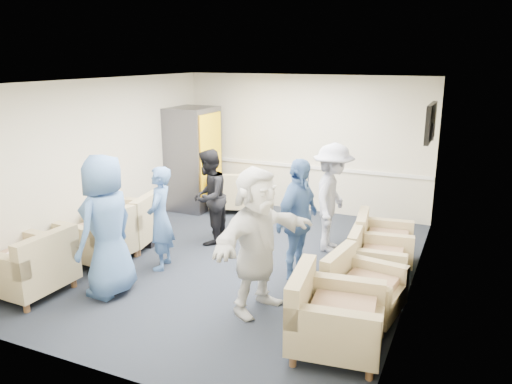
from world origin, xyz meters
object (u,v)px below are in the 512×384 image
at_px(armchair_right_midfar, 374,260).
at_px(person_front_left, 106,226).
at_px(armchair_left_far, 130,224).
at_px(armchair_right_midnear, 360,290).
at_px(armchair_left_mid, 102,239).
at_px(armchair_right_far, 381,243).
at_px(armchair_left_near, 31,267).
at_px(person_mid_right, 298,220).
at_px(person_back_right, 332,198).
at_px(vending_machine, 193,158).
at_px(person_front_right, 257,240).
at_px(armchair_right_near, 331,319).
at_px(armchair_corner, 233,194).
at_px(person_mid_left, 160,218).
at_px(person_back_left, 209,197).

bearing_deg(armchair_right_midfar, person_front_left, 115.65).
relative_size(armchair_left_far, armchair_right_midnear, 1.17).
distance_m(armchair_left_mid, armchair_right_far, 4.20).
distance_m(armchair_left_near, person_mid_right, 3.58).
bearing_deg(person_back_right, armchair_right_far, -111.21).
relative_size(armchair_left_mid, vending_machine, 0.48).
distance_m(person_front_left, person_front_right, 1.98).
bearing_deg(person_back_right, armchair_right_near, -169.12).
bearing_deg(person_back_right, armchair_right_midnear, -159.78).
relative_size(armchair_left_near, armchair_right_far, 1.05).
distance_m(vending_machine, person_mid_right, 3.88).
bearing_deg(armchair_corner, armchair_right_midfar, 127.82).
distance_m(armchair_left_far, person_mid_left, 1.18).
relative_size(armchair_right_midnear, person_mid_right, 0.54).
bearing_deg(armchair_left_far, person_mid_right, 78.86).
bearing_deg(person_back_left, armchair_left_mid, -48.38).
height_order(vending_machine, person_back_left, vending_machine).
bearing_deg(armchair_corner, armchair_right_midnear, 117.02).
bearing_deg(armchair_right_midnear, person_mid_left, 93.40).
height_order(armchair_left_near, armchair_right_far, armchair_left_near).
bearing_deg(person_back_left, person_front_left, -17.71).
xyz_separation_m(armchair_left_far, armchair_right_near, (3.86, -1.64, 0.00)).
bearing_deg(person_mid_left, armchair_left_near, -52.98).
xyz_separation_m(armchair_left_near, armchair_right_near, (3.93, 0.32, -0.00)).
bearing_deg(vending_machine, armchair_right_midfar, -26.15).
height_order(armchair_corner, vending_machine, vending_machine).
relative_size(armchair_left_far, person_mid_right, 0.63).
bearing_deg(armchair_left_near, vending_machine, -176.95).
xyz_separation_m(armchair_left_near, armchair_corner, (0.74, 4.38, -0.03)).
bearing_deg(armchair_left_mid, armchair_right_near, 80.88).
xyz_separation_m(armchair_corner, person_mid_left, (0.31, -2.96, 0.42)).
relative_size(armchair_left_near, armchair_corner, 0.88).
height_order(person_front_left, person_mid_left, person_front_left).
xyz_separation_m(armchair_right_far, person_back_right, (-0.83, 0.25, 0.54)).
xyz_separation_m(armchair_right_near, person_front_left, (-3.02, 0.13, 0.56)).
height_order(armchair_left_near, armchair_right_near, armchair_left_near).
bearing_deg(armchair_left_near, person_back_left, 157.62).
relative_size(armchair_corner, person_mid_left, 0.72).
distance_m(armchair_right_near, person_front_left, 3.07).
height_order(armchair_right_midnear, armchair_right_far, armchair_right_midnear).
xyz_separation_m(armchair_left_far, person_front_left, (0.84, -1.51, 0.56)).
bearing_deg(armchair_corner, armchair_left_near, 61.42).
relative_size(armchair_left_far, person_front_right, 0.60).
bearing_deg(vending_machine, armchair_right_near, -44.44).
bearing_deg(armchair_right_far, person_mid_left, 108.57).
height_order(vending_machine, person_back_right, vending_machine).
relative_size(armchair_right_near, armchair_right_midnear, 1.13).
bearing_deg(person_front_left, person_back_right, 140.97).
bearing_deg(person_back_left, person_back_right, 93.70).
xyz_separation_m(person_mid_right, person_front_right, (-0.15, -1.07, 0.05)).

